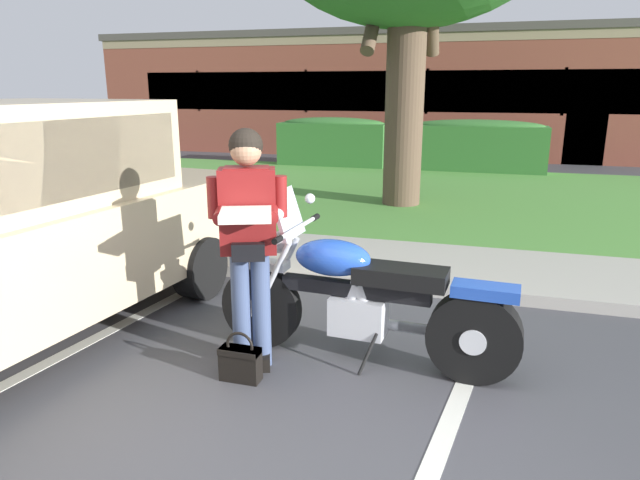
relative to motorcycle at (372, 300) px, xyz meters
name	(u,v)px	position (x,y,z in m)	size (l,w,h in m)	color
ground_plane	(319,472)	(-0.01, -1.29, -0.49)	(140.00, 140.00, 0.00)	#424247
curb_strip	(402,285)	(-0.01, 1.58, -0.43)	(60.00, 0.20, 0.12)	#ADA89E
concrete_walk	(413,263)	(-0.01, 2.43, -0.45)	(60.00, 1.50, 0.08)	#ADA89E
grass_lawn	(444,196)	(-0.01, 6.71, -0.46)	(60.00, 7.06, 0.06)	#518E3D
stall_stripe_1	(432,468)	(0.55, -1.09, -0.49)	(0.12, 4.40, 0.01)	silver
motorcycle	(372,300)	(0.00, 0.00, 0.00)	(2.24, 0.82, 1.26)	black
rider_person	(248,232)	(-0.81, -0.29, 0.52)	(0.56, 0.66, 1.70)	black
handbag	(240,361)	(-0.81, -0.51, -0.34)	(0.28, 0.13, 0.36)	black
hedge_left	(333,141)	(-3.07, 10.15, 0.16)	(2.71, 0.90, 1.24)	#336B2D
hedge_center_left	(477,145)	(0.43, 10.15, 0.16)	(3.13, 0.90, 1.24)	#336B2D
brick_building	(441,92)	(-1.02, 16.81, 1.30)	(20.62, 9.07, 3.57)	brown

